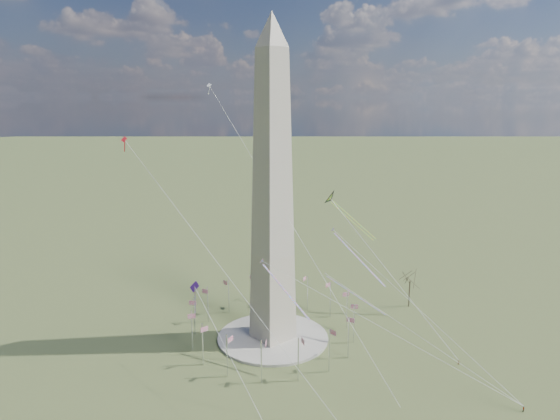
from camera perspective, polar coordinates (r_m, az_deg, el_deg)
ground at (r=167.92m, az=-0.82°, el=-14.46°), size 2000.00×2000.00×0.00m
plaza at (r=167.74m, az=-0.82°, el=-14.34°), size 36.00×36.00×0.80m
washington_monument at (r=152.09m, az=-0.87°, el=1.82°), size 15.56×15.56×100.00m
flagpole_ring at (r=164.72m, az=-0.83°, el=-12.21°), size 54.40×54.40×13.00m
tree_near at (r=193.11m, az=14.65°, el=-7.66°), size 8.65×8.65×15.14m
person_east at (r=161.68m, az=19.72°, el=-16.09°), size 0.62×0.44×1.62m
person_centre at (r=147.32m, az=26.07°, el=-19.75°), size 0.95×0.62×1.51m
kite_delta_black at (r=188.33m, az=6.04°, el=1.10°), size 11.58×20.80×17.01m
kite_diamond_purple at (r=146.35m, az=-9.72°, el=-9.00°), size 2.02×3.26×10.31m
kite_streamer_left at (r=164.93m, az=8.03°, el=-4.44°), size 3.29×22.16×15.21m
kite_streamer_mid at (r=146.57m, az=-0.19°, el=-8.23°), size 3.32×19.69×13.52m
kite_streamer_right at (r=184.08m, az=7.55°, el=-8.85°), size 16.31×18.25×15.89m
kite_small_red at (r=159.97m, az=-17.37°, el=7.56°), size 1.52×1.68×4.63m
kite_small_white at (r=185.24m, az=-8.10°, el=13.80°), size 1.46×1.30×3.97m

